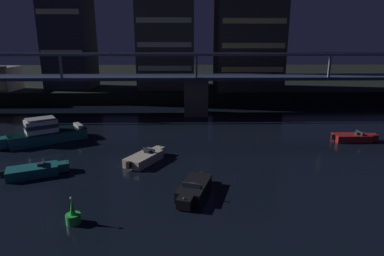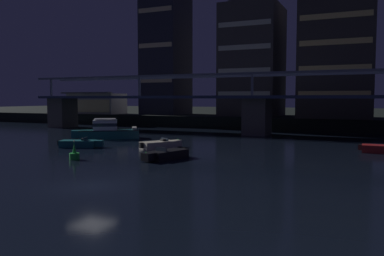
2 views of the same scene
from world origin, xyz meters
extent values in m
plane|color=black|center=(0.00, 0.00, 0.00)|extent=(400.00, 400.00, 0.00)
cube|color=black|center=(0.00, 87.49, 1.10)|extent=(240.00, 80.00, 2.20)
cube|color=#605B51|center=(-38.33, 39.49, 2.77)|extent=(3.60, 4.40, 5.55)
cube|color=#605B51|center=(0.00, 39.49, 2.77)|extent=(3.60, 4.40, 5.55)
cube|color=#2D3856|center=(0.00, 39.49, 5.78)|extent=(82.65, 6.40, 0.45)
cube|color=slate|center=(0.00, 36.59, 9.20)|extent=(82.65, 0.36, 0.36)
cube|color=slate|center=(0.00, 42.39, 9.20)|extent=(82.65, 0.36, 0.36)
cube|color=slate|center=(-38.33, 36.59, 7.60)|extent=(0.30, 0.30, 3.20)
cube|color=slate|center=(-19.16, 36.59, 7.60)|extent=(0.30, 0.30, 3.20)
cube|color=slate|center=(0.00, 36.59, 7.60)|extent=(0.30, 0.30, 3.20)
cube|color=#282833|center=(-23.97, 54.91, 19.70)|extent=(8.13, 9.21, 35.01)
cube|color=beige|center=(-23.97, 50.25, 9.20)|extent=(7.48, 0.10, 0.90)
cube|color=beige|center=(-23.97, 50.25, 16.20)|extent=(7.48, 0.10, 0.90)
cube|color=beige|center=(-23.97, 50.25, 23.20)|extent=(7.48, 0.10, 0.90)
cube|color=#423D38|center=(-5.28, 55.42, 12.66)|extent=(10.58, 11.73, 20.91)
cube|color=beige|center=(-5.28, 49.50, 6.38)|extent=(9.73, 0.10, 0.90)
cube|color=beige|center=(-5.28, 49.50, 10.56)|extent=(9.73, 0.10, 0.90)
cube|color=beige|center=(-5.28, 49.50, 14.75)|extent=(9.73, 0.10, 0.90)
cube|color=beige|center=(-5.28, 49.50, 18.93)|extent=(9.73, 0.10, 0.90)
cube|color=#423D38|center=(-5.28, 55.42, 23.41)|extent=(7.40, 8.21, 0.60)
cube|color=#38332D|center=(10.32, 53.04, 12.45)|extent=(11.96, 11.35, 20.50)
cube|color=#F2D172|center=(10.32, 47.31, 6.30)|extent=(11.00, 0.10, 0.90)
cube|color=#F2D172|center=(10.32, 47.31, 10.40)|extent=(11.00, 0.10, 0.90)
cube|color=#F2D172|center=(10.32, 47.31, 14.50)|extent=(11.00, 0.10, 0.90)
cube|color=#F2D172|center=(10.32, 47.31, 18.60)|extent=(11.00, 0.10, 0.90)
cube|color=#B2AD9E|center=(-39.53, 51.49, 4.40)|extent=(12.00, 6.00, 4.40)
cube|color=#EAD88C|center=(-39.53, 48.44, 3.96)|extent=(11.20, 0.10, 2.64)
cube|color=#4C4C51|center=(-39.53, 47.89, 6.75)|extent=(12.40, 1.60, 0.30)
cube|color=#196066|center=(-17.08, 25.31, 0.60)|extent=(8.10, 6.60, 1.20)
cube|color=#196066|center=(-20.86, 22.79, 0.68)|extent=(1.71, 1.80, 1.04)
cube|color=black|center=(-17.08, 25.31, 1.15)|extent=(8.21, 6.71, 0.10)
cube|color=white|center=(-17.57, 24.98, 1.90)|extent=(3.83, 3.52, 1.40)
cube|color=#283342|center=(-17.57, 24.98, 1.95)|extent=(3.88, 3.58, 0.44)
cube|color=silver|center=(-17.57, 24.98, 2.75)|extent=(3.44, 3.17, 0.08)
cube|color=#B7B2A8|center=(-14.25, 27.19, 1.38)|extent=(1.65, 2.06, 0.36)
cube|color=beige|center=(-5.50, 18.42, 0.40)|extent=(3.49, 4.29, 0.80)
cube|color=beige|center=(-4.32, 20.52, 0.45)|extent=(1.30, 1.27, 0.70)
cube|color=#283342|center=(-5.09, 19.16, 0.98)|extent=(1.23, 0.75, 0.36)
cube|color=#262628|center=(-5.21, 18.94, 0.92)|extent=(0.68, 0.62, 0.24)
cube|color=black|center=(-6.56, 16.54, 0.50)|extent=(0.49, 0.49, 0.60)
sphere|color=#33D84C|center=(-4.20, 20.73, 0.88)|extent=(0.12, 0.12, 0.12)
cube|color=#196066|center=(-14.39, 15.63, 0.40)|extent=(4.30, 3.19, 0.80)
cube|color=#196066|center=(-12.18, 16.58, 0.45)|extent=(1.22, 1.26, 0.70)
cube|color=#283342|center=(-13.61, 15.97, 0.98)|extent=(0.62, 1.28, 0.36)
cube|color=#262628|center=(-13.84, 15.87, 0.92)|extent=(0.59, 0.67, 0.24)
cube|color=black|center=(-16.37, 14.79, 0.50)|extent=(0.47, 0.47, 0.60)
sphere|color=red|center=(-11.95, 16.68, 0.88)|extent=(0.12, 0.12, 0.12)
cube|color=black|center=(-1.01, 12.13, 0.40)|extent=(2.86, 4.27, 0.80)
cube|color=black|center=(-1.71, 9.83, 0.45)|extent=(1.21, 1.15, 0.70)
cube|color=#283342|center=(-1.26, 11.32, 0.98)|extent=(1.32, 0.49, 0.36)
cube|color=#262628|center=(-1.18, 11.56, 0.92)|extent=(0.65, 0.55, 0.24)
cube|color=black|center=(-0.38, 14.20, 0.50)|extent=(0.45, 0.45, 0.60)
sphere|color=#33D84C|center=(-1.78, 9.60, 0.88)|extent=(0.12, 0.12, 0.12)
cube|color=maroon|center=(17.15, 24.69, 0.40)|extent=(3.93, 1.84, 0.80)
cube|color=black|center=(15.00, 24.66, 0.50)|extent=(0.36, 0.36, 0.60)
cylinder|color=green|center=(-8.55, 8.24, 0.30)|extent=(0.90, 0.90, 0.60)
cone|color=green|center=(-8.55, 8.24, 1.10)|extent=(0.36, 0.36, 1.00)
sphere|color=#F2EAB2|center=(-8.55, 8.24, 1.68)|extent=(0.16, 0.16, 0.16)
camera|label=1|loc=(-1.67, -9.26, 10.64)|focal=29.68mm
camera|label=2|loc=(16.04, -20.03, 5.58)|focal=37.21mm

